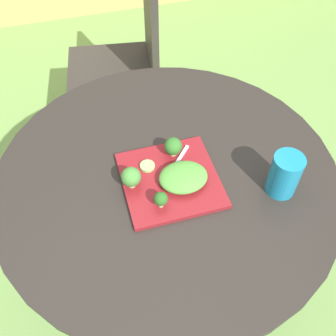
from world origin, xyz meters
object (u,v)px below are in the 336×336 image
(salad_plate, at_px, (169,180))
(fork, at_px, (174,167))
(patio_chair, at_px, (129,54))
(drinking_glass, at_px, (284,176))

(salad_plate, xyz_separation_m, fork, (0.03, 0.04, 0.01))
(salad_plate, bearing_deg, fork, 54.03)
(patio_chair, xyz_separation_m, drinking_glass, (0.22, -1.06, 0.27))
(patio_chair, bearing_deg, salad_plate, -94.53)
(salad_plate, distance_m, fork, 0.04)
(salad_plate, bearing_deg, drinking_glass, -20.62)
(drinking_glass, xyz_separation_m, fork, (-0.27, 0.15, -0.04))
(patio_chair, height_order, fork, patio_chair)
(patio_chair, relative_size, salad_plate, 3.34)
(drinking_glass, bearing_deg, patio_chair, 101.55)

